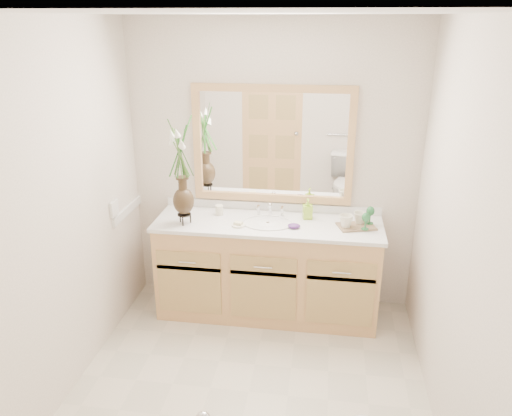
% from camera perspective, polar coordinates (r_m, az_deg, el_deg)
% --- Properties ---
extents(floor, '(2.60, 2.60, 0.00)m').
position_cam_1_polar(floor, '(3.61, -0.86, -20.25)').
color(floor, beige).
rests_on(floor, ground).
extents(ceiling, '(2.40, 2.60, 0.02)m').
position_cam_1_polar(ceiling, '(2.72, -1.15, 21.42)').
color(ceiling, white).
rests_on(ceiling, wall_back).
extents(wall_back, '(2.40, 0.02, 2.40)m').
position_cam_1_polar(wall_back, '(4.17, 1.90, 4.55)').
color(wall_back, white).
rests_on(wall_back, floor).
extents(wall_front, '(2.40, 0.02, 2.40)m').
position_cam_1_polar(wall_front, '(1.87, -7.76, -18.36)').
color(wall_front, white).
rests_on(wall_front, floor).
extents(wall_left, '(0.02, 2.60, 2.40)m').
position_cam_1_polar(wall_left, '(3.36, -21.64, -1.13)').
color(wall_left, white).
rests_on(wall_left, floor).
extents(wall_right, '(0.02, 2.60, 2.40)m').
position_cam_1_polar(wall_right, '(3.02, 22.14, -3.62)').
color(wall_right, white).
rests_on(wall_right, floor).
extents(vanity, '(1.80, 0.55, 0.80)m').
position_cam_1_polar(vanity, '(4.21, 1.33, -7.05)').
color(vanity, tan).
rests_on(vanity, floor).
extents(counter, '(1.84, 0.57, 0.03)m').
position_cam_1_polar(counter, '(4.04, 1.37, -1.84)').
color(counter, white).
rests_on(counter, vanity).
extents(sink, '(0.38, 0.34, 0.23)m').
position_cam_1_polar(sink, '(4.03, 1.34, -2.44)').
color(sink, white).
rests_on(sink, counter).
extents(mirror, '(1.32, 0.04, 0.97)m').
position_cam_1_polar(mirror, '(4.10, 1.90, 7.21)').
color(mirror, white).
rests_on(mirror, wall_back).
extents(switch_plate, '(0.02, 0.12, 0.12)m').
position_cam_1_polar(switch_plate, '(4.06, -15.91, -0.03)').
color(switch_plate, white).
rests_on(switch_plate, wall_left).
extents(door, '(0.80, 0.03, 2.00)m').
position_cam_1_polar(door, '(2.10, -15.84, -21.08)').
color(door, tan).
rests_on(door, floor).
extents(flower_vase, '(0.20, 0.20, 0.81)m').
position_cam_1_polar(flower_vase, '(3.87, -8.56, 5.73)').
color(flower_vase, black).
rests_on(flower_vase, counter).
extents(tumbler, '(0.06, 0.06, 0.08)m').
position_cam_1_polar(tumbler, '(4.18, -4.22, -0.24)').
color(tumbler, silver).
rests_on(tumbler, counter).
extents(soap_dish, '(0.11, 0.11, 0.03)m').
position_cam_1_polar(soap_dish, '(3.96, -2.04, -1.91)').
color(soap_dish, silver).
rests_on(soap_dish, counter).
extents(soap_bottle, '(0.08, 0.08, 0.15)m').
position_cam_1_polar(soap_bottle, '(4.10, 5.91, -0.19)').
color(soap_bottle, '#9CD131').
rests_on(soap_bottle, counter).
extents(purple_dish, '(0.12, 0.10, 0.03)m').
position_cam_1_polar(purple_dish, '(3.93, 4.36, -2.05)').
color(purple_dish, '#4A2267').
rests_on(purple_dish, counter).
extents(tray, '(0.33, 0.27, 0.01)m').
position_cam_1_polar(tray, '(4.01, 11.38, -2.07)').
color(tray, brown).
rests_on(tray, counter).
extents(mug_left, '(0.13, 0.12, 0.11)m').
position_cam_1_polar(mug_left, '(3.95, 10.24, -1.43)').
color(mug_left, silver).
rests_on(mug_left, tray).
extents(mug_right, '(0.14, 0.13, 0.10)m').
position_cam_1_polar(mug_right, '(4.04, 11.78, -1.08)').
color(mug_right, silver).
rests_on(mug_right, tray).
extents(goblet_front, '(0.06, 0.06, 0.14)m').
position_cam_1_polar(goblet_front, '(3.92, 12.44, -1.15)').
color(goblet_front, '#236934').
rests_on(goblet_front, tray).
extents(goblet_back, '(0.06, 0.06, 0.14)m').
position_cam_1_polar(goblet_back, '(4.04, 12.94, -0.46)').
color(goblet_back, '#236934').
rests_on(goblet_back, tray).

